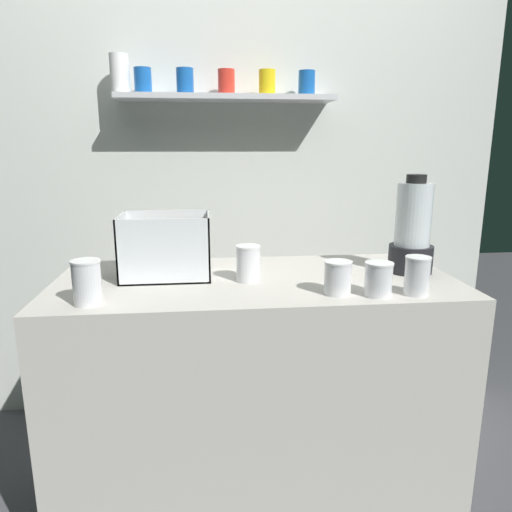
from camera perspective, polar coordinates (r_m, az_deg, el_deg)
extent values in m
plane|color=#4C4C51|center=(2.09, 0.00, -27.15)|extent=(8.00, 8.00, 0.00)
cube|color=beige|center=(1.83, 0.00, -16.37)|extent=(1.40, 0.64, 0.90)
cube|color=silver|center=(2.36, -2.01, 10.70)|extent=(2.60, 0.04, 2.50)
cube|color=silver|center=(2.25, -3.61, 18.67)|extent=(0.98, 0.20, 0.02)
cylinder|color=#1959B2|center=(2.25, -13.61, 20.04)|extent=(0.08, 0.08, 0.11)
cylinder|color=#1959B2|center=(2.23, -8.65, 20.31)|extent=(0.08, 0.08, 0.11)
cylinder|color=red|center=(2.25, -3.63, 20.38)|extent=(0.08, 0.08, 0.11)
cylinder|color=yellow|center=(2.26, 1.36, 20.38)|extent=(0.08, 0.08, 0.11)
cylinder|color=#1959B2|center=(2.29, 6.19, 20.19)|extent=(0.08, 0.08, 0.11)
cylinder|color=white|center=(2.28, -16.27, 20.51)|extent=(0.08, 0.08, 0.17)
cube|color=white|center=(1.71, -10.76, -2.32)|extent=(0.31, 0.22, 0.01)
cube|color=white|center=(1.58, -11.24, 0.42)|extent=(0.31, 0.01, 0.22)
cube|color=white|center=(1.79, -10.64, 1.96)|extent=(0.31, 0.01, 0.22)
cube|color=white|center=(1.70, -16.01, 1.10)|extent=(0.01, 0.22, 0.22)
cube|color=white|center=(1.68, -5.75, 1.37)|extent=(0.01, 0.22, 0.22)
cone|color=orange|center=(1.70, -12.12, -1.90)|extent=(0.11, 0.14, 0.03)
cone|color=orange|center=(1.73, -11.64, -1.45)|extent=(0.14, 0.09, 0.03)
cone|color=orange|center=(1.70, -12.70, -1.83)|extent=(0.17, 0.06, 0.03)
cone|color=orange|center=(1.71, -12.09, -1.53)|extent=(0.15, 0.08, 0.03)
cone|color=orange|center=(1.69, -9.57, -0.77)|extent=(0.18, 0.11, 0.03)
cone|color=orange|center=(1.69, -9.79, -0.72)|extent=(0.15, 0.04, 0.03)
cone|color=orange|center=(1.69, -9.43, -0.38)|extent=(0.17, 0.14, 0.03)
cone|color=orange|center=(1.70, -11.90, -0.52)|extent=(0.16, 0.07, 0.03)
cone|color=orange|center=(1.70, -12.10, 0.57)|extent=(0.17, 0.06, 0.03)
cylinder|color=black|center=(1.82, 18.29, -0.31)|extent=(0.16, 0.16, 0.10)
cylinder|color=silver|center=(1.79, 18.66, 4.80)|extent=(0.13, 0.13, 0.23)
cylinder|color=orange|center=(1.80, 18.45, 1.86)|extent=(0.11, 0.11, 0.04)
cylinder|color=black|center=(1.77, 18.97, 8.90)|extent=(0.07, 0.07, 0.03)
cylinder|color=white|center=(1.45, -19.90, -3.17)|extent=(0.08, 0.08, 0.13)
cylinder|color=orange|center=(1.46, -19.82, -4.13)|extent=(0.08, 0.08, 0.08)
cylinder|color=white|center=(1.44, -20.10, -0.60)|extent=(0.09, 0.09, 0.01)
cylinder|color=white|center=(1.61, -0.95, -1.01)|extent=(0.08, 0.08, 0.12)
cylinder|color=maroon|center=(1.61, -0.95, -1.73)|extent=(0.08, 0.08, 0.08)
cylinder|color=white|center=(1.59, -0.96, 1.17)|extent=(0.09, 0.09, 0.01)
cylinder|color=white|center=(1.49, 9.93, -2.74)|extent=(0.08, 0.08, 0.10)
cylinder|color=maroon|center=(1.49, 9.90, -3.36)|extent=(0.08, 0.08, 0.07)
cylinder|color=white|center=(1.47, 10.01, -0.74)|extent=(0.09, 0.09, 0.01)
cylinder|color=white|center=(1.50, 14.69, -2.87)|extent=(0.08, 0.08, 0.10)
cylinder|color=maroon|center=(1.50, 14.67, -3.22)|extent=(0.08, 0.08, 0.08)
cylinder|color=white|center=(1.48, 14.81, -0.88)|extent=(0.09, 0.09, 0.01)
cylinder|color=white|center=(1.54, 19.04, -2.41)|extent=(0.08, 0.08, 0.12)
cylinder|color=orange|center=(1.54, 19.01, -2.75)|extent=(0.07, 0.07, 0.10)
cylinder|color=white|center=(1.53, 19.21, -0.19)|extent=(0.08, 0.08, 0.01)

